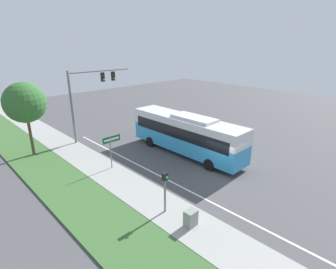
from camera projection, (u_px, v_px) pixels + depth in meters
name	position (u px, v px, depth m)	size (l,w,h in m)	color
ground_plane	(220.00, 173.00, 20.03)	(80.00, 80.00, 0.00)	#4C4C4F
sidewalk	(161.00, 206.00, 15.93)	(2.80, 80.00, 0.12)	#9E9E99
grass_verge	(116.00, 231.00, 13.83)	(3.60, 80.00, 0.10)	#3D6633
lane_divider_near	(189.00, 191.00, 17.66)	(0.14, 30.00, 0.01)	silver
bus	(186.00, 132.00, 23.04)	(2.62, 11.40, 3.60)	#3393D1
signal_gantry	(89.00, 90.00, 25.57)	(6.76, 0.41, 7.08)	slate
pedestrian_signal	(165.00, 186.00, 14.77)	(0.28, 0.34, 2.62)	slate
street_sign	(111.00, 145.00, 20.13)	(1.54, 0.08, 2.77)	slate
utility_cabinet	(191.00, 218.00, 14.02)	(0.67, 0.51, 0.91)	gray
roadside_tree	(25.00, 103.00, 21.70)	(3.40, 3.40, 6.36)	brown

